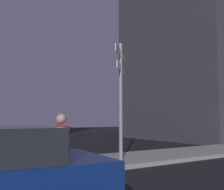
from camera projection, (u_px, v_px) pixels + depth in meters
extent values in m
cube|color=#9E9991|center=(125.00, 159.00, 9.55)|extent=(40.00, 2.54, 0.14)
cylinder|color=gray|center=(121.00, 101.00, 9.17)|extent=(0.12, 0.12, 3.93)
cube|color=beige|center=(121.00, 54.00, 9.31)|extent=(1.29, 1.29, 0.24)
cube|color=white|center=(121.00, 68.00, 9.27)|extent=(0.93, 0.93, 0.24)
cylinder|color=black|center=(33.00, 190.00, 4.55)|extent=(0.65, 0.26, 0.64)
torus|color=black|center=(89.00, 170.00, 6.11)|extent=(0.72, 0.15, 0.72)
torus|color=black|center=(39.00, 174.00, 5.63)|extent=(0.72, 0.15, 0.72)
cylinder|color=red|center=(65.00, 160.00, 5.89)|extent=(1.00, 0.16, 0.04)
cylinder|color=maroon|center=(61.00, 138.00, 5.88)|extent=(0.49, 0.37, 0.61)
sphere|color=tan|center=(61.00, 119.00, 5.92)|extent=(0.22, 0.22, 0.22)
cylinder|color=black|center=(62.00, 161.00, 5.94)|extent=(0.35, 0.16, 0.55)
cylinder|color=black|center=(64.00, 162.00, 5.78)|extent=(0.35, 0.16, 0.55)
cube|color=#383842|center=(212.00, 13.00, 22.39)|extent=(12.24, 9.43, 20.35)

